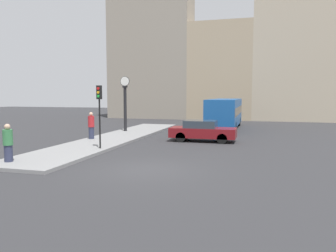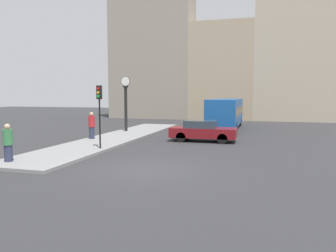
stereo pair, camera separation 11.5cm
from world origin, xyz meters
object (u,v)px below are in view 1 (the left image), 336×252
Objects in this scene: bus_distant at (225,112)px; pedestrian_green_hoodie at (8,143)px; street_clock at (125,103)px; sedan_car at (202,131)px; traffic_light_near at (99,103)px; pedestrian_red_top at (91,126)px.

bus_distant is 5.72× the size of pedestrian_green_hoodie.
street_clock reaches higher than pedestrian_green_hoodie.
sedan_car is 7.50m from traffic_light_near.
pedestrian_red_top is (-2.44, 3.45, -1.62)m from traffic_light_near.
bus_distant is at bearing 37.05° from street_clock.
street_clock is at bearing 86.60° from pedestrian_red_top.
pedestrian_green_hoodie is (-0.10, -13.07, -1.50)m from street_clock.
street_clock is 2.64× the size of pedestrian_green_hoodie.
pedestrian_red_top is at bearing 125.27° from traffic_light_near.
pedestrian_green_hoodie is 7.91m from pedestrian_red_top.
sedan_car is 9.06m from bus_distant.
traffic_light_near is at bearing -132.43° from sedan_car.
traffic_light_near is at bearing 63.37° from pedestrian_green_hoodie.
bus_distant reaches higher than pedestrian_green_hoodie.
traffic_light_near is 1.93× the size of pedestrian_red_top.
traffic_light_near is 0.78× the size of street_clock.
street_clock reaches higher than sedan_car.
traffic_light_near is (-5.48, -14.35, 1.11)m from bus_distant.
bus_distant is at bearing 86.26° from sedan_car.
pedestrian_red_top is at bearing -165.48° from sedan_car.
pedestrian_red_top is at bearing -125.98° from bus_distant.
traffic_light_near is 5.26m from pedestrian_green_hoodie.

